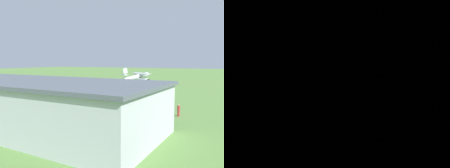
% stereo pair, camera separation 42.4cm
% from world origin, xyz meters
% --- Properties ---
extents(ground_plane, '(400.00, 400.00, 0.00)m').
position_xyz_m(ground_plane, '(0.00, 0.00, 0.00)').
color(ground_plane, '#608C42').
extents(hangar, '(36.45, 14.43, 5.42)m').
position_xyz_m(hangar, '(4.67, 41.41, 2.72)').
color(hangar, silver).
rests_on(hangar, ground_plane).
extents(biplane, '(7.71, 7.77, 4.09)m').
position_xyz_m(biplane, '(3.31, 4.92, 3.59)').
color(biplane, silver).
extents(person_beside_truck, '(0.50, 0.50, 1.66)m').
position_xyz_m(person_beside_truck, '(19.77, 26.53, 0.83)').
color(person_beside_truck, '#72338C').
rests_on(person_beside_truck, ground_plane).
extents(person_at_fence_line, '(0.46, 0.46, 1.70)m').
position_xyz_m(person_at_fence_line, '(-12.22, 28.87, 0.85)').
color(person_at_fence_line, '#B23333').
rests_on(person_at_fence_line, ground_plane).
extents(person_by_parked_cars, '(0.53, 0.53, 1.74)m').
position_xyz_m(person_by_parked_cars, '(-10.92, 26.83, 0.87)').
color(person_by_parked_cars, orange).
rests_on(person_by_parked_cars, ground_plane).
extents(person_walking_on_apron, '(0.52, 0.52, 1.53)m').
position_xyz_m(person_walking_on_apron, '(15.71, 25.50, 0.75)').
color(person_walking_on_apron, orange).
rests_on(person_walking_on_apron, ground_plane).
extents(person_near_hangar_door, '(0.40, 0.40, 1.54)m').
position_xyz_m(person_near_hangar_door, '(-9.63, 25.96, 0.76)').
color(person_near_hangar_door, orange).
rests_on(person_near_hangar_door, ground_plane).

